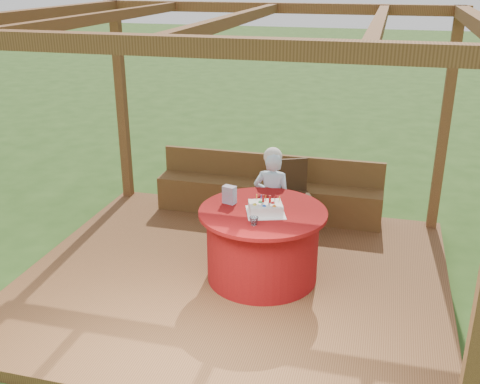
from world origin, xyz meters
name	(u,v)px	position (x,y,z in m)	size (l,w,h in m)	color
ground	(234,285)	(0.00, 0.00, 0.00)	(60.00, 60.00, 0.00)	#254517
deck	(234,280)	(0.00, 0.00, 0.06)	(4.50, 4.00, 0.12)	brown
pergola	(233,62)	(0.00, 0.00, 2.41)	(4.50, 4.00, 2.72)	brown
bench	(268,196)	(0.00, 1.72, 0.38)	(3.00, 0.42, 0.80)	brown
table	(262,244)	(0.30, 0.06, 0.52)	(1.33, 1.33, 0.78)	maroon
chair	(292,192)	(0.38, 1.37, 0.62)	(0.58, 0.58, 0.89)	#382311
elderly_woman	(272,198)	(0.24, 0.78, 0.75)	(0.44, 0.30, 1.24)	#A6DAF6
birthday_cake	(266,208)	(0.33, 0.01, 0.95)	(0.48, 0.48, 0.18)	white
gift_bag	(229,195)	(-0.09, 0.16, 0.99)	(0.13, 0.09, 0.19)	pink
drinking_glass	(254,221)	(0.29, -0.31, 0.94)	(0.09, 0.09, 0.08)	white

